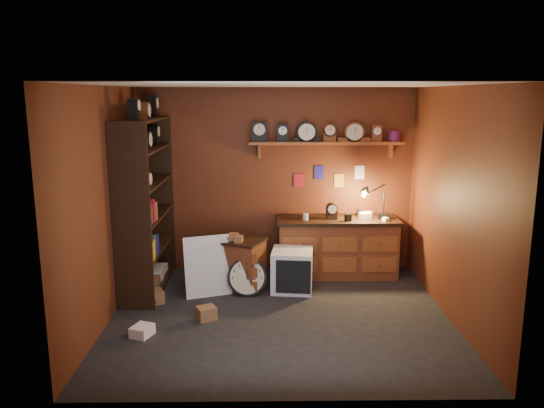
{
  "coord_description": "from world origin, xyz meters",
  "views": [
    {
      "loc": [
        -0.18,
        -5.94,
        2.6
      ],
      "look_at": [
        -0.09,
        0.35,
        1.3
      ],
      "focal_mm": 35.0,
      "sensor_mm": 36.0,
      "label": 1
    }
  ],
  "objects_px": {
    "big_round_clock": "(247,277)",
    "low_cabinet": "(241,262)",
    "shelving_unit": "(143,198)",
    "workbench": "(337,243)"
  },
  "relations": [
    {
      "from": "shelving_unit",
      "to": "workbench",
      "type": "xyz_separation_m",
      "value": [
        2.67,
        0.49,
        -0.78
      ]
    },
    {
      "from": "workbench",
      "to": "big_round_clock",
      "type": "bearing_deg",
      "value": -148.17
    },
    {
      "from": "shelving_unit",
      "to": "workbench",
      "type": "height_order",
      "value": "shelving_unit"
    },
    {
      "from": "shelving_unit",
      "to": "big_round_clock",
      "type": "height_order",
      "value": "shelving_unit"
    },
    {
      "from": "shelving_unit",
      "to": "low_cabinet",
      "type": "height_order",
      "value": "shelving_unit"
    },
    {
      "from": "shelving_unit",
      "to": "low_cabinet",
      "type": "bearing_deg",
      "value": -1.86
    },
    {
      "from": "low_cabinet",
      "to": "big_round_clock",
      "type": "relative_size",
      "value": 1.51
    },
    {
      "from": "big_round_clock",
      "to": "low_cabinet",
      "type": "bearing_deg",
      "value": 109.66
    },
    {
      "from": "shelving_unit",
      "to": "big_round_clock",
      "type": "distance_m",
      "value": 1.73
    },
    {
      "from": "shelving_unit",
      "to": "workbench",
      "type": "relative_size",
      "value": 1.47
    }
  ]
}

